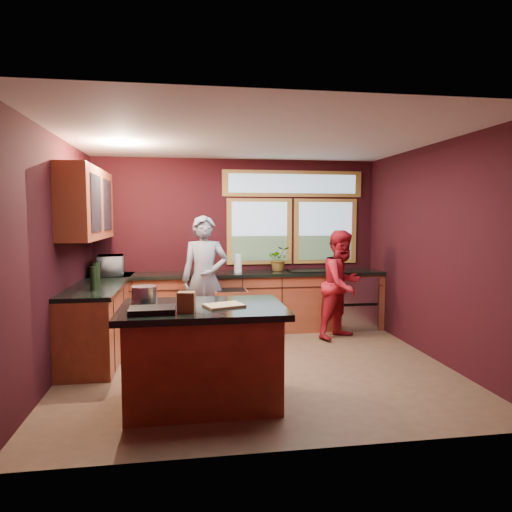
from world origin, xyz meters
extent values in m
plane|color=brown|center=(0.00, 0.00, 0.00)|extent=(4.50, 4.50, 0.00)
cube|color=black|center=(0.00, 2.00, 1.35)|extent=(4.50, 0.02, 2.70)
cube|color=black|center=(0.00, -2.00, 1.35)|extent=(4.50, 0.02, 2.70)
cube|color=black|center=(-2.25, 0.00, 1.35)|extent=(0.02, 4.00, 2.70)
cube|color=black|center=(2.25, 0.00, 1.35)|extent=(0.02, 4.00, 2.70)
cube|color=silver|center=(0.00, 0.00, 2.70)|extent=(4.50, 4.00, 0.02)
cube|color=#89A9BE|center=(0.35, 1.99, 1.55)|extent=(1.06, 0.02, 1.06)
cube|color=#89A9BE|center=(1.45, 1.99, 1.55)|extent=(1.06, 0.02, 1.06)
cube|color=olive|center=(0.90, 1.99, 2.32)|extent=(2.30, 0.02, 0.42)
cube|color=maroon|center=(-2.07, 0.85, 1.95)|extent=(0.36, 1.80, 0.90)
cube|color=maroon|center=(0.00, 1.70, 0.44)|extent=(4.50, 0.60, 0.88)
cube|color=black|center=(0.00, 1.69, 0.91)|extent=(4.50, 0.64, 0.05)
cube|color=#B7B7BC|center=(1.85, 1.68, 0.42)|extent=(0.60, 0.58, 0.85)
cube|color=black|center=(1.10, 1.66, 0.91)|extent=(0.66, 0.46, 0.05)
cube|color=maroon|center=(-1.95, 0.85, 0.44)|extent=(0.60, 2.30, 0.88)
cube|color=black|center=(-1.94, 0.85, 0.91)|extent=(0.64, 2.30, 0.05)
cube|color=maroon|center=(-0.68, -0.98, 0.44)|extent=(1.40, 0.90, 0.88)
cube|color=black|center=(-0.68, -0.98, 0.92)|extent=(1.55, 1.05, 0.06)
imported|color=slate|center=(-0.57, 1.18, 0.90)|extent=(0.69, 0.48, 1.81)
imported|color=maroon|center=(1.44, 1.09, 0.80)|extent=(0.98, 0.93, 1.59)
imported|color=#999999|center=(-1.92, 1.62, 1.08)|extent=(0.42, 0.57, 0.29)
imported|color=#999999|center=(0.62, 1.75, 1.13)|extent=(0.35, 0.30, 0.39)
cylinder|color=white|center=(-0.04, 1.70, 1.07)|extent=(0.12, 0.12, 0.28)
cube|color=tan|center=(-0.48, -1.03, 0.95)|extent=(0.41, 0.35, 0.02)
cylinder|color=#AFAEB3|center=(-1.23, -0.83, 1.03)|extent=(0.24, 0.24, 0.18)
cube|color=brown|center=(-0.83, -1.23, 1.03)|extent=(0.17, 0.14, 0.18)
cube|color=black|center=(-1.13, -1.23, 0.97)|extent=(0.41, 0.29, 0.05)
camera|label=1|loc=(-0.82, -5.28, 1.79)|focal=32.00mm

